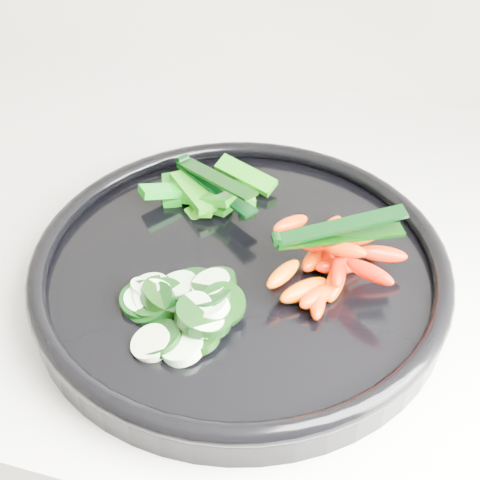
# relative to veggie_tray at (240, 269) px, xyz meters

# --- Properties ---
(counter) EXTENTS (2.02, 0.62, 0.93)m
(counter) POSITION_rel_veggie_tray_xyz_m (-0.00, 0.09, -0.48)
(counter) COLOR white
(counter) RESTS_ON ground
(veggie_tray) EXTENTS (0.41, 0.41, 0.04)m
(veggie_tray) POSITION_rel_veggie_tray_xyz_m (0.00, 0.00, 0.00)
(veggie_tray) COLOR black
(veggie_tray) RESTS_ON counter
(cucumber_pile) EXTENTS (0.12, 0.12, 0.04)m
(cucumber_pile) POSITION_rel_veggie_tray_xyz_m (-0.03, -0.07, 0.01)
(cucumber_pile) COLOR black
(cucumber_pile) RESTS_ON veggie_tray
(carrot_pile) EXTENTS (0.12, 0.14, 0.05)m
(carrot_pile) POSITION_rel_veggie_tray_xyz_m (0.08, 0.01, 0.02)
(carrot_pile) COLOR #FA5100
(carrot_pile) RESTS_ON veggie_tray
(pepper_pile) EXTENTS (0.13, 0.09, 0.03)m
(pepper_pile) POSITION_rel_veggie_tray_xyz_m (-0.06, 0.08, 0.01)
(pepper_pile) COLOR #236D0A
(pepper_pile) RESTS_ON veggie_tray
(tong_carrot) EXTENTS (0.11, 0.06, 0.02)m
(tong_carrot) POSITION_rel_veggie_tray_xyz_m (0.08, 0.01, 0.05)
(tong_carrot) COLOR black
(tong_carrot) RESTS_ON carrot_pile
(tong_pepper) EXTENTS (0.10, 0.08, 0.02)m
(tong_pepper) POSITION_rel_veggie_tray_xyz_m (-0.05, 0.08, 0.03)
(tong_pepper) COLOR black
(tong_pepper) RESTS_ON pepper_pile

